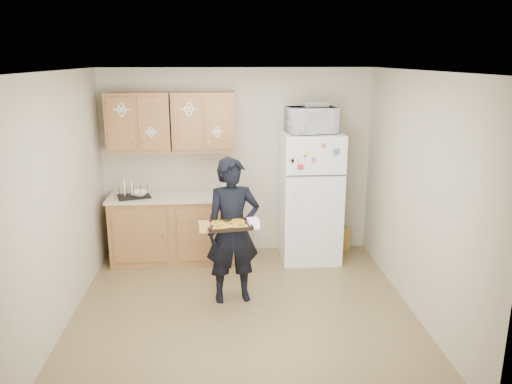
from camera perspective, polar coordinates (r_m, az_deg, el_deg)
floor at (r=5.49m, az=-1.46°, el=-13.43°), size 3.60×3.60×0.00m
ceiling at (r=4.82m, az=-1.66°, el=13.66°), size 3.60×3.60×0.00m
wall_back at (r=6.76m, az=-2.16°, el=3.40°), size 3.60×0.04×2.50m
wall_front at (r=3.32m, az=-0.29°, el=-9.29°), size 3.60×0.04×2.50m
wall_left at (r=5.26m, az=-21.54°, el=-1.07°), size 0.04×3.60×2.50m
wall_right at (r=5.39m, az=17.95°, el=-0.39°), size 0.04×3.60×2.50m
refrigerator at (r=6.59m, az=6.25°, el=-0.57°), size 0.75×0.70×1.70m
base_cabinet at (r=6.70m, az=-9.31°, el=-4.18°), size 1.60×0.60×0.86m
countertop at (r=6.57m, az=-9.48°, el=-0.47°), size 1.64×0.64×0.04m
upper_cab_left at (r=6.57m, az=-13.23°, el=7.75°), size 0.80×0.33×0.75m
upper_cab_right at (r=6.49m, az=-6.00°, el=7.98°), size 0.80×0.33×0.75m
cereal_box at (r=7.13m, az=9.86°, el=-5.31°), size 0.20×0.07×0.32m
person at (r=5.43m, az=-2.65°, el=-4.47°), size 0.64×0.47×1.61m
baking_tray at (r=5.09m, az=-3.11°, el=-3.89°), size 0.49×0.39×0.04m
pizza_front_left at (r=5.00m, az=-4.16°, el=-4.06°), size 0.15×0.15×0.02m
pizza_front_right at (r=5.03m, az=-1.80°, el=-3.90°), size 0.15×0.15×0.02m
pizza_back_left at (r=5.14m, az=-4.40°, el=-3.52°), size 0.15×0.15×0.02m
pizza_back_right at (r=5.17m, az=-2.11°, el=-3.37°), size 0.15×0.15×0.02m
pizza_center at (r=5.09m, az=-3.12°, el=-3.71°), size 0.15×0.15×0.02m
microwave at (r=6.34m, az=6.33°, el=8.16°), size 0.66×0.51×0.33m
foil_pan at (r=6.36m, az=6.79°, el=9.94°), size 0.32×0.23×0.06m
dish_rack at (r=6.53m, az=-13.80°, el=0.10°), size 0.47×0.40×0.16m
bowl at (r=6.52m, az=-13.13°, el=-0.16°), size 0.28×0.28×0.06m
soap_bottle at (r=6.43m, az=-3.37°, el=0.50°), size 0.10×0.10×0.20m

